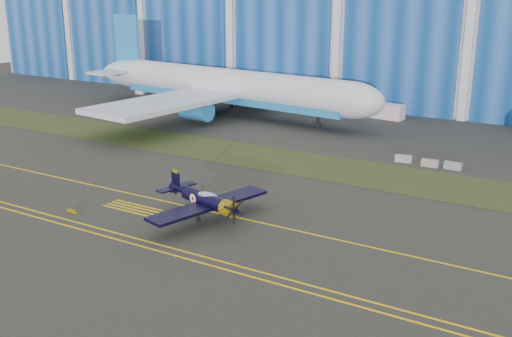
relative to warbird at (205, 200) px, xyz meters
The scene contains 15 objects.
ground 12.50m from the warbird, 35.19° to the left, with size 260.00×260.00×0.00m, color #34352E.
grass_median 23.48m from the warbird, 64.47° to the left, with size 260.00×10.00×0.02m, color #475128.
hangar 80.58m from the warbird, 82.72° to the left, with size 220.00×45.70×30.00m.
taxiway_centreline 10.50m from the warbird, 11.83° to the left, with size 200.00×0.20×0.02m, color yellow.
edge_line_near 12.66m from the warbird, 36.23° to the right, with size 80.00×0.20×0.02m, color yellow.
edge_line_far 12.11m from the warbird, 32.36° to the right, with size 80.00×0.20×0.02m, color yellow.
hold_short_ladder 8.23m from the warbird, behind, with size 6.00×2.40×0.02m, color yellow, non-canonical shape.
guard_board_left 13.01m from the warbird, 157.70° to the right, with size 1.20×0.15×0.35m, color yellow.
warbird is the anchor object (origin of this frame).
jetliner 48.92m from the warbird, 120.49° to the left, with size 67.47×59.17×21.62m.
shipping_container 51.62m from the warbird, 90.82° to the left, with size 5.62×2.25×2.44m, color #F6CDE7.
cart 70.98m from the warbird, 136.00° to the left, with size 1.86×1.12×1.12m, color white.
barrier_a 29.62m from the warbird, 71.07° to the left, with size 2.00×0.60×0.90m, color #A09A98.
barrier_b 30.58m from the warbird, 65.01° to the left, with size 2.00×0.60×0.90m, color gray.
barrier_c 31.99m from the warbird, 60.95° to the left, with size 2.00×0.60×0.90m, color gray.
Camera 1 is at (19.97, -48.49, 20.32)m, focal length 42.00 mm.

